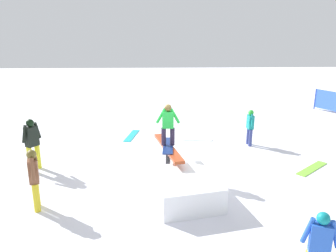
# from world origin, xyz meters

# --- Properties ---
(ground_plane) EXTENTS (60.00, 60.00, 0.00)m
(ground_plane) POSITION_xyz_m (0.00, 0.00, 0.00)
(ground_plane) COLOR white
(rail_feature) EXTENTS (2.44, 0.78, 0.86)m
(rail_feature) POSITION_xyz_m (0.00, 0.00, 0.73)
(rail_feature) COLOR black
(rail_feature) RESTS_ON ground
(snow_kicker_ramp) EXTENTS (2.07, 1.84, 0.62)m
(snow_kicker_ramp) POSITION_xyz_m (-1.60, -0.34, 0.31)
(snow_kicker_ramp) COLOR white
(snow_kicker_ramp) RESTS_ON ground
(main_rider_on_rail) EXTENTS (1.43, 0.69, 1.23)m
(main_rider_on_rail) POSITION_xyz_m (0.00, 0.00, 1.45)
(main_rider_on_rail) COLOR navy
(main_rider_on_rail) RESTS_ON rail_feature
(bystander_blue) EXTENTS (0.28, 0.58, 1.37)m
(bystander_blue) POSITION_xyz_m (-4.56, -2.20, 0.77)
(bystander_blue) COLOR yellow
(bystander_blue) RESTS_ON ground
(bystander_teal) EXTENTS (0.59, 0.21, 1.33)m
(bystander_teal) POSITION_xyz_m (2.43, -3.10, 0.75)
(bystander_teal) COLOR navy
(bystander_teal) RESTS_ON ground
(bystander_black) EXTENTS (0.60, 0.43, 1.58)m
(bystander_black) POSITION_xyz_m (0.46, 4.02, 0.89)
(bystander_black) COLOR yellow
(bystander_black) RESTS_ON ground
(bystander_brown) EXTENTS (0.65, 0.31, 1.47)m
(bystander_brown) POSITION_xyz_m (-1.86, 3.16, 0.83)
(bystander_brown) COLOR gold
(bystander_brown) RESTS_ON ground
(loose_snowboard_lime) EXTENTS (1.18, 1.34, 0.02)m
(loose_snowboard_lime) POSITION_xyz_m (0.17, -4.42, 0.01)
(loose_snowboard_lime) COLOR #80D639
(loose_snowboard_lime) RESTS_ON ground
(loose_snowboard_white) EXTENTS (0.48, 1.31, 0.02)m
(loose_snowboard_white) POSITION_xyz_m (3.12, -1.20, 0.01)
(loose_snowboard_white) COLOR white
(loose_snowboard_white) RESTS_ON ground
(loose_snowboard_cyan) EXTENTS (1.57, 0.56, 0.02)m
(loose_snowboard_cyan) POSITION_xyz_m (3.71, 1.31, 0.01)
(loose_snowboard_cyan) COLOR #24C0CA
(loose_snowboard_cyan) RESTS_ON ground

